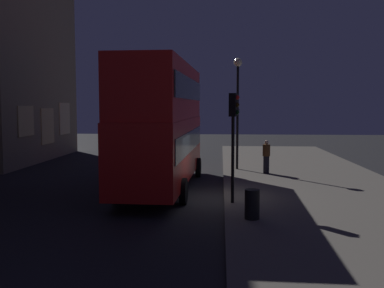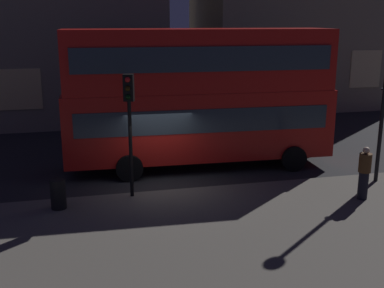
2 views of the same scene
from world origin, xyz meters
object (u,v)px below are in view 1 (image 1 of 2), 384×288
Objects in this scene: double_decker_bus at (162,121)px; litter_bin at (252,204)px; street_lamp at (238,91)px; pedestrian at (266,157)px; traffic_light_near_kerb at (233,124)px.

litter_bin is (-5.37, -3.58, -2.44)m from double_decker_bus.
pedestrian is (-1.49, -1.49, -3.51)m from street_lamp.
traffic_light_near_kerb is 7.84m from pedestrian.
street_lamp is 3.55× the size of pedestrian.
double_decker_bus is at bearing 61.39° from traffic_light_near_kerb.
street_lamp reaches higher than litter_bin.
double_decker_bus is 6.88m from pedestrian.
street_lamp is (5.78, -3.50, 1.49)m from double_decker_bus.
double_decker_bus is 6.90m from litter_bin.
traffic_light_near_kerb is at bearing -51.66° from pedestrian.
street_lamp is at bearing -29.18° from double_decker_bus.
litter_bin is (-11.15, -0.08, -3.93)m from street_lamp.
pedestrian is 9.77m from litter_bin.
pedestrian is at bearing 1.49° from traffic_light_near_kerb.
street_lamp is at bearing 13.44° from traffic_light_near_kerb.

